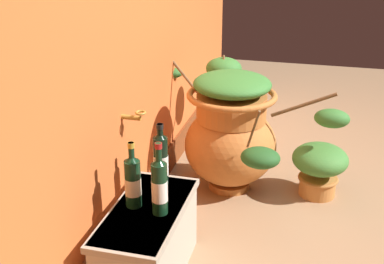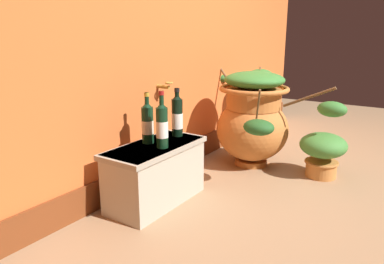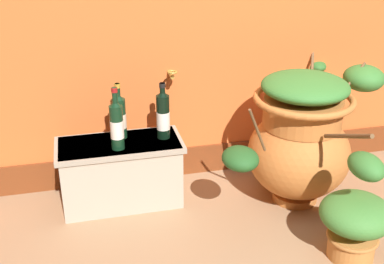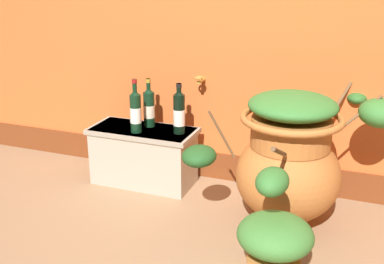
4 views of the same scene
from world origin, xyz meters
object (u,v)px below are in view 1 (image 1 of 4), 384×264
Objects in this scene: wine_bottle_middle at (133,180)px; wine_bottle_right at (161,158)px; terracotta_urn at (231,129)px; potted_shrub at (319,166)px; wine_bottle_left at (159,185)px.

wine_bottle_right reaches higher than wine_bottle_middle.
wine_bottle_right is (-0.73, 0.21, 0.12)m from terracotta_urn.
terracotta_urn is 3.74× the size of potted_shrub.
wine_bottle_right is (0.23, -0.06, 0.01)m from wine_bottle_middle.
wine_bottle_left reaches higher than wine_bottle_middle.
potted_shrub is (1.02, -0.67, -0.32)m from wine_bottle_left.
terracotta_urn is 4.04× the size of wine_bottle_right.
wine_bottle_middle is 0.24m from wine_bottle_right.
wine_bottle_left reaches higher than potted_shrub.
wine_bottle_middle is (-0.96, 0.27, 0.11)m from terracotta_urn.
wine_bottle_middle is 0.92× the size of potted_shrub.
wine_bottle_right is at bearing -13.55° from wine_bottle_middle.
terracotta_urn is 1.00m from wine_bottle_left.
wine_bottle_right is at bearing 16.87° from wine_bottle_left.
wine_bottle_left reaches higher than wine_bottle_right.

